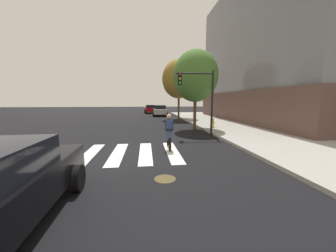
{
  "coord_description": "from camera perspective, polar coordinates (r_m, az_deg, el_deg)",
  "views": [
    {
      "loc": [
        1.09,
        -8.08,
        2.32
      ],
      "look_at": [
        2.07,
        0.26,
        1.15
      ],
      "focal_mm": 19.82,
      "sensor_mm": 36.0,
      "label": 1
    }
  ],
  "objects": [
    {
      "name": "crosswalk_stripes",
      "position": [
        8.5,
        -15.11,
        -8.14
      ],
      "size": [
        5.36,
        3.52,
        0.01
      ],
      "color": "silver",
      "rests_on": "ground"
    },
    {
      "name": "street_tree_mid",
      "position": [
        23.09,
        3.36,
        14.2
      ],
      "size": [
        4.03,
        4.03,
        7.17
      ],
      "color": "#4C3823",
      "rests_on": "ground"
    },
    {
      "name": "fire_hydrant",
      "position": [
        15.37,
        13.57,
        1.03
      ],
      "size": [
        0.33,
        0.22,
        0.78
      ],
      "color": "gold",
      "rests_on": "sidewalk"
    },
    {
      "name": "ground_plane",
      "position": [
        8.48,
        -13.99,
        -8.18
      ],
      "size": [
        120.0,
        120.0,
        0.0
      ],
      "primitive_type": "plane",
      "color": "black"
    },
    {
      "name": "sedan_mid",
      "position": [
        28.04,
        -2.49,
        4.87
      ],
      "size": [
        2.32,
        4.69,
        1.6
      ],
      "color": "#B7B7BC",
      "rests_on": "ground"
    },
    {
      "name": "traffic_light_near",
      "position": [
        12.28,
        9.82,
        10.35
      ],
      "size": [
        2.47,
        0.28,
        4.2
      ],
      "color": "black",
      "rests_on": "ground"
    },
    {
      "name": "manhole_cover",
      "position": [
        5.73,
        -0.94,
        -15.89
      ],
      "size": [
        0.64,
        0.64,
        0.01
      ],
      "primitive_type": "cylinder",
      "color": "#473D1E",
      "rests_on": "ground"
    },
    {
      "name": "street_tree_near",
      "position": [
        15.02,
        8.46,
        14.92
      ],
      "size": [
        3.47,
        3.47,
        6.17
      ],
      "color": "#4C3823",
      "rests_on": "ground"
    },
    {
      "name": "cyclist",
      "position": [
        8.74,
        0.31,
        -1.78
      ],
      "size": [
        0.37,
        1.71,
        1.69
      ],
      "color": "black",
      "rests_on": "ground"
    },
    {
      "name": "sedan_far",
      "position": [
        33.8,
        -5.49,
        5.27
      ],
      "size": [
        2.19,
        4.4,
        1.5
      ],
      "color": "maroon",
      "rests_on": "ground"
    },
    {
      "name": "corner_building",
      "position": [
        25.81,
        36.22,
        17.6
      ],
      "size": [
        15.62,
        20.27,
        14.72
      ],
      "color": "brown",
      "rests_on": "ground"
    },
    {
      "name": "sidewalk",
      "position": [
        11.36,
        36.06,
        -5.01
      ],
      "size": [
        6.5,
        50.0,
        0.15
      ],
      "primitive_type": "cube",
      "color": "#9E9B93",
      "rests_on": "ground"
    }
  ]
}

